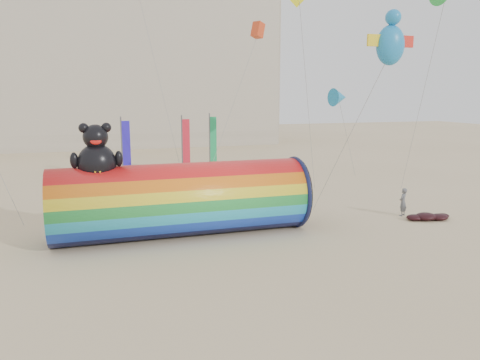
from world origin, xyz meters
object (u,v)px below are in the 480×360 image
object	(u,v)px
windsock_assembly	(182,198)
kite_handler	(403,202)
hotel_building	(43,66)
fabric_bundle	(428,217)

from	to	relation	value
windsock_assembly	kite_handler	size ratio (longest dim) A/B	7.65
windsock_assembly	hotel_building	bearing A→B (deg)	101.68
hotel_building	kite_handler	world-z (taller)	hotel_building
windsock_assembly	fabric_bundle	distance (m)	13.42
hotel_building	kite_handler	distance (m)	51.20
windsock_assembly	fabric_bundle	world-z (taller)	windsock_assembly
hotel_building	fabric_bundle	xyz separation A→B (m)	(22.60, -46.51, -10.14)
windsock_assembly	kite_handler	distance (m)	12.48
windsock_assembly	fabric_bundle	size ratio (longest dim) A/B	4.61
kite_handler	fabric_bundle	world-z (taller)	kite_handler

